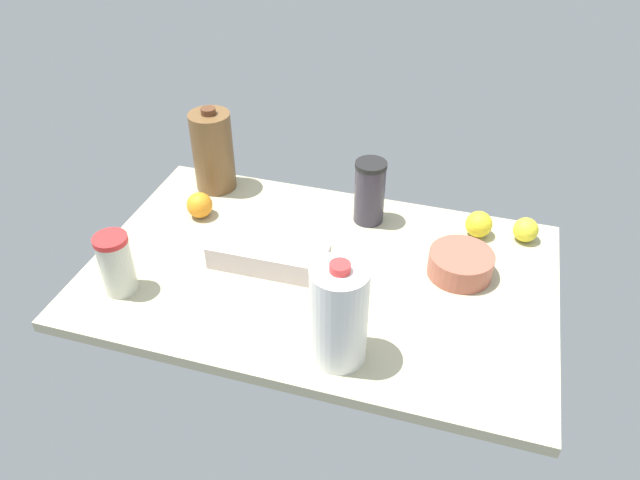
{
  "coord_description": "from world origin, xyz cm",
  "views": [
    {
      "loc": [
        35.81,
        -119.42,
        107.86
      ],
      "look_at": [
        0.0,
        0.0,
        13.0
      ],
      "focal_mm": 35.0,
      "sensor_mm": 36.0,
      "label": 1
    }
  ],
  "objects_px": {
    "egg_carton": "(269,256)",
    "lime_beside_bowl": "(109,256)",
    "chocolate_milk_jug": "(213,151)",
    "orange_by_jug": "(200,205)",
    "lemon_loose": "(479,224)",
    "shaker_bottle": "(370,192)",
    "tumbler_cup": "(116,264)",
    "lemon_near_front": "(526,230)",
    "milk_jug": "(339,315)",
    "mixing_bowl": "(461,264)"
  },
  "relations": [
    {
      "from": "milk_jug",
      "to": "orange_by_jug",
      "type": "distance_m",
      "value": 0.67
    },
    {
      "from": "chocolate_milk_jug",
      "to": "shaker_bottle",
      "type": "relative_size",
      "value": 1.39
    },
    {
      "from": "lemon_near_front",
      "to": "mixing_bowl",
      "type": "bearing_deg",
      "value": -127.94
    },
    {
      "from": "shaker_bottle",
      "to": "lime_beside_bowl",
      "type": "relative_size",
      "value": 3.01
    },
    {
      "from": "chocolate_milk_jug",
      "to": "shaker_bottle",
      "type": "bearing_deg",
      "value": -4.68
    },
    {
      "from": "tumbler_cup",
      "to": "lemon_near_front",
      "type": "xyz_separation_m",
      "value": [
        0.96,
        0.5,
        -0.05
      ]
    },
    {
      "from": "milk_jug",
      "to": "tumbler_cup",
      "type": "height_order",
      "value": "milk_jug"
    },
    {
      "from": "lemon_near_front",
      "to": "lime_beside_bowl",
      "type": "relative_size",
      "value": 1.08
    },
    {
      "from": "shaker_bottle",
      "to": "orange_by_jug",
      "type": "xyz_separation_m",
      "value": [
        -0.47,
        -0.12,
        -0.06
      ]
    },
    {
      "from": "egg_carton",
      "to": "chocolate_milk_jug",
      "type": "bearing_deg",
      "value": 131.75
    },
    {
      "from": "mixing_bowl",
      "to": "orange_by_jug",
      "type": "relative_size",
      "value": 2.22
    },
    {
      "from": "shaker_bottle",
      "to": "mixing_bowl",
      "type": "bearing_deg",
      "value": -30.98
    },
    {
      "from": "shaker_bottle",
      "to": "tumbler_cup",
      "type": "bearing_deg",
      "value": -137.9
    },
    {
      "from": "orange_by_jug",
      "to": "lime_beside_bowl",
      "type": "bearing_deg",
      "value": -115.08
    },
    {
      "from": "mixing_bowl",
      "to": "tumbler_cup",
      "type": "xyz_separation_m",
      "value": [
        -0.81,
        -0.3,
        0.05
      ]
    },
    {
      "from": "egg_carton",
      "to": "mixing_bowl",
      "type": "bearing_deg",
      "value": 12.31
    },
    {
      "from": "mixing_bowl",
      "to": "egg_carton",
      "type": "height_order",
      "value": "same"
    },
    {
      "from": "orange_by_jug",
      "to": "lemon_loose",
      "type": "height_order",
      "value": "same"
    },
    {
      "from": "chocolate_milk_jug",
      "to": "lemon_near_front",
      "type": "xyz_separation_m",
      "value": [
        0.93,
        -0.01,
        -0.09
      ]
    },
    {
      "from": "milk_jug",
      "to": "lemon_near_front",
      "type": "bearing_deg",
      "value": 55.61
    },
    {
      "from": "orange_by_jug",
      "to": "tumbler_cup",
      "type": "bearing_deg",
      "value": -98.18
    },
    {
      "from": "lemon_loose",
      "to": "shaker_bottle",
      "type": "bearing_deg",
      "value": -177.33
    },
    {
      "from": "milk_jug",
      "to": "lemon_loose",
      "type": "relative_size",
      "value": 3.54
    },
    {
      "from": "lime_beside_bowl",
      "to": "milk_jug",
      "type": "bearing_deg",
      "value": -11.34
    },
    {
      "from": "orange_by_jug",
      "to": "chocolate_milk_jug",
      "type": "bearing_deg",
      "value": 97.84
    },
    {
      "from": "lemon_loose",
      "to": "lemon_near_front",
      "type": "bearing_deg",
      "value": 6.74
    },
    {
      "from": "tumbler_cup",
      "to": "lemon_loose",
      "type": "relative_size",
      "value": 2.2
    },
    {
      "from": "milk_jug",
      "to": "orange_by_jug",
      "type": "relative_size",
      "value": 3.5
    },
    {
      "from": "milk_jug",
      "to": "lemon_near_front",
      "type": "distance_m",
      "value": 0.68
    },
    {
      "from": "milk_jug",
      "to": "shaker_bottle",
      "type": "distance_m",
      "value": 0.53
    },
    {
      "from": "lemon_loose",
      "to": "chocolate_milk_jug",
      "type": "bearing_deg",
      "value": 178.14
    },
    {
      "from": "shaker_bottle",
      "to": "lime_beside_bowl",
      "type": "bearing_deg",
      "value": -146.58
    },
    {
      "from": "tumbler_cup",
      "to": "lime_beside_bowl",
      "type": "distance_m",
      "value": 0.12
    },
    {
      "from": "chocolate_milk_jug",
      "to": "tumbler_cup",
      "type": "relative_size",
      "value": 1.62
    },
    {
      "from": "tumbler_cup",
      "to": "lemon_near_front",
      "type": "height_order",
      "value": "tumbler_cup"
    },
    {
      "from": "shaker_bottle",
      "to": "lemon_near_front",
      "type": "bearing_deg",
      "value": 3.85
    },
    {
      "from": "egg_carton",
      "to": "lime_beside_bowl",
      "type": "height_order",
      "value": "egg_carton"
    },
    {
      "from": "shaker_bottle",
      "to": "tumbler_cup",
      "type": "distance_m",
      "value": 0.71
    },
    {
      "from": "lemon_loose",
      "to": "egg_carton",
      "type": "bearing_deg",
      "value": -150.02
    },
    {
      "from": "chocolate_milk_jug",
      "to": "tumbler_cup",
      "type": "xyz_separation_m",
      "value": [
        -0.03,
        -0.51,
        -0.04
      ]
    },
    {
      "from": "lemon_loose",
      "to": "tumbler_cup",
      "type": "bearing_deg",
      "value": -149.68
    },
    {
      "from": "chocolate_milk_jug",
      "to": "orange_by_jug",
      "type": "height_order",
      "value": "chocolate_milk_jug"
    },
    {
      "from": "shaker_bottle",
      "to": "lemon_near_front",
      "type": "relative_size",
      "value": 2.78
    },
    {
      "from": "shaker_bottle",
      "to": "orange_by_jug",
      "type": "height_order",
      "value": "shaker_bottle"
    },
    {
      "from": "lemon_near_front",
      "to": "lemon_loose",
      "type": "distance_m",
      "value": 0.13
    },
    {
      "from": "egg_carton",
      "to": "orange_by_jug",
      "type": "distance_m",
      "value": 0.31
    },
    {
      "from": "milk_jug",
      "to": "egg_carton",
      "type": "bearing_deg",
      "value": 135.91
    },
    {
      "from": "lemon_near_front",
      "to": "lime_beside_bowl",
      "type": "height_order",
      "value": "lemon_near_front"
    },
    {
      "from": "mixing_bowl",
      "to": "egg_carton",
      "type": "relative_size",
      "value": 0.54
    },
    {
      "from": "egg_carton",
      "to": "milk_jug",
      "type": "distance_m",
      "value": 0.37
    }
  ]
}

